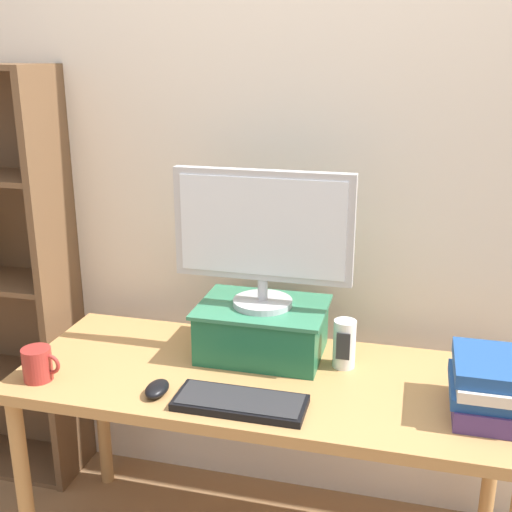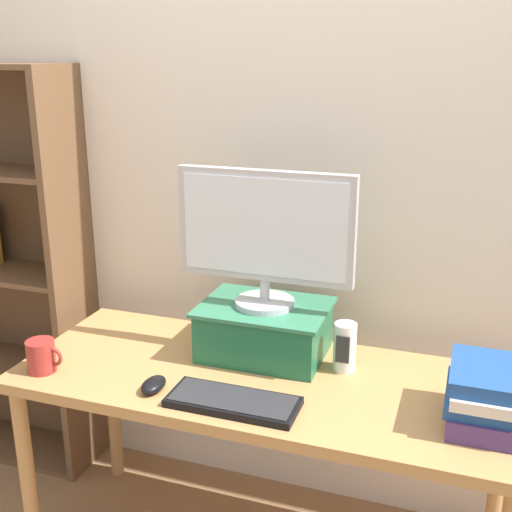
{
  "view_description": "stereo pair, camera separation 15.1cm",
  "coord_description": "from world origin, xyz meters",
  "px_view_note": "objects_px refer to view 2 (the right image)",
  "views": [
    {
      "loc": [
        0.41,
        -1.74,
        1.67
      ],
      "look_at": [
        -0.05,
        0.06,
        1.08
      ],
      "focal_mm": 45.0,
      "sensor_mm": 36.0,
      "label": 1
    },
    {
      "loc": [
        0.56,
        -1.69,
        1.67
      ],
      "look_at": [
        -0.05,
        0.06,
        1.08
      ],
      "focal_mm": 45.0,
      "sensor_mm": 36.0,
      "label": 2
    }
  ],
  "objects_px": {
    "riser_box": "(265,328)",
    "book_stack": "(485,397)",
    "desk": "(264,397)",
    "keyboard": "(233,402)",
    "desk_speaker": "(345,347)",
    "coffee_mug": "(42,356)",
    "computer_mouse": "(154,385)",
    "computer_monitor": "(265,233)"
  },
  "relations": [
    {
      "from": "riser_box",
      "to": "book_stack",
      "type": "height_order",
      "value": "riser_box"
    },
    {
      "from": "desk",
      "to": "keyboard",
      "type": "xyz_separation_m",
      "value": [
        -0.03,
        -0.2,
        0.09
      ]
    },
    {
      "from": "desk_speaker",
      "to": "coffee_mug",
      "type": "bearing_deg",
      "value": -160.36
    },
    {
      "from": "riser_box",
      "to": "keyboard",
      "type": "height_order",
      "value": "riser_box"
    },
    {
      "from": "desk",
      "to": "coffee_mug",
      "type": "distance_m",
      "value": 0.71
    },
    {
      "from": "desk",
      "to": "computer_mouse",
      "type": "xyz_separation_m",
      "value": [
        -0.28,
        -0.19,
        0.09
      ]
    },
    {
      "from": "computer_mouse",
      "to": "desk_speaker",
      "type": "height_order",
      "value": "desk_speaker"
    },
    {
      "from": "book_stack",
      "to": "coffee_mug",
      "type": "height_order",
      "value": "book_stack"
    },
    {
      "from": "keyboard",
      "to": "desk_speaker",
      "type": "relative_size",
      "value": 2.38
    },
    {
      "from": "riser_box",
      "to": "coffee_mug",
      "type": "relative_size",
      "value": 3.41
    },
    {
      "from": "coffee_mug",
      "to": "computer_mouse",
      "type": "bearing_deg",
      "value": 0.94
    },
    {
      "from": "desk",
      "to": "book_stack",
      "type": "height_order",
      "value": "book_stack"
    },
    {
      "from": "riser_box",
      "to": "computer_mouse",
      "type": "xyz_separation_m",
      "value": [
        -0.23,
        -0.34,
        -0.07
      ]
    },
    {
      "from": "desk",
      "to": "coffee_mug",
      "type": "bearing_deg",
      "value": -163.33
    },
    {
      "from": "desk",
      "to": "computer_mouse",
      "type": "relative_size",
      "value": 14.93
    },
    {
      "from": "keyboard",
      "to": "coffee_mug",
      "type": "bearing_deg",
      "value": -179.77
    },
    {
      "from": "computer_monitor",
      "to": "coffee_mug",
      "type": "distance_m",
      "value": 0.8
    },
    {
      "from": "computer_monitor",
      "to": "computer_mouse",
      "type": "height_order",
      "value": "computer_monitor"
    },
    {
      "from": "desk",
      "to": "coffee_mug",
      "type": "xyz_separation_m",
      "value": [
        -0.67,
        -0.2,
        0.13
      ]
    },
    {
      "from": "computer_monitor",
      "to": "book_stack",
      "type": "xyz_separation_m",
      "value": [
        0.69,
        -0.21,
        -0.34
      ]
    },
    {
      "from": "computer_monitor",
      "to": "keyboard",
      "type": "relative_size",
      "value": 1.53
    },
    {
      "from": "coffee_mug",
      "to": "riser_box",
      "type": "bearing_deg",
      "value": 29.01
    },
    {
      "from": "coffee_mug",
      "to": "desk_speaker",
      "type": "distance_m",
      "value": 0.95
    },
    {
      "from": "computer_monitor",
      "to": "desk_speaker",
      "type": "relative_size",
      "value": 3.64
    },
    {
      "from": "computer_monitor",
      "to": "book_stack",
      "type": "distance_m",
      "value": 0.79
    },
    {
      "from": "computer_monitor",
      "to": "coffee_mug",
      "type": "bearing_deg",
      "value": -151.09
    },
    {
      "from": "book_stack",
      "to": "desk_speaker",
      "type": "xyz_separation_m",
      "value": [
        -0.42,
        0.18,
        -0.0
      ]
    },
    {
      "from": "desk",
      "to": "riser_box",
      "type": "bearing_deg",
      "value": 108.38
    },
    {
      "from": "keyboard",
      "to": "desk_speaker",
      "type": "distance_m",
      "value": 0.41
    },
    {
      "from": "computer_mouse",
      "to": "coffee_mug",
      "type": "xyz_separation_m",
      "value": [
        -0.38,
        -0.01,
        0.03
      ]
    },
    {
      "from": "computer_monitor",
      "to": "coffee_mug",
      "type": "relative_size",
      "value": 4.69
    },
    {
      "from": "riser_box",
      "to": "coffee_mug",
      "type": "bearing_deg",
      "value": -150.99
    },
    {
      "from": "computer_mouse",
      "to": "book_stack",
      "type": "height_order",
      "value": "book_stack"
    },
    {
      "from": "riser_box",
      "to": "computer_mouse",
      "type": "relative_size",
      "value": 4.0
    },
    {
      "from": "coffee_mug",
      "to": "desk_speaker",
      "type": "bearing_deg",
      "value": 19.64
    },
    {
      "from": "riser_box",
      "to": "computer_monitor",
      "type": "bearing_deg",
      "value": -90.0
    },
    {
      "from": "desk",
      "to": "riser_box",
      "type": "height_order",
      "value": "riser_box"
    },
    {
      "from": "desk",
      "to": "desk_speaker",
      "type": "bearing_deg",
      "value": 27.79
    },
    {
      "from": "desk",
      "to": "computer_monitor",
      "type": "distance_m",
      "value": 0.51
    },
    {
      "from": "keyboard",
      "to": "desk_speaker",
      "type": "height_order",
      "value": "desk_speaker"
    },
    {
      "from": "riser_box",
      "to": "computer_mouse",
      "type": "height_order",
      "value": "riser_box"
    },
    {
      "from": "computer_mouse",
      "to": "desk_speaker",
      "type": "xyz_separation_m",
      "value": [
        0.51,
        0.31,
        0.06
      ]
    }
  ]
}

